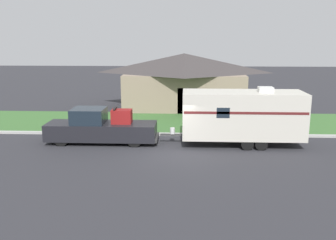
# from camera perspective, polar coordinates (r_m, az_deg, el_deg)

# --- Properties ---
(ground_plane) EXTENTS (120.00, 120.00, 0.00)m
(ground_plane) POSITION_cam_1_polar(r_m,az_deg,el_deg) (20.02, 0.57, -5.12)
(ground_plane) COLOR #2D2D33
(curb_strip) EXTENTS (80.00, 0.30, 0.14)m
(curb_strip) POSITION_cam_1_polar(r_m,az_deg,el_deg) (23.60, 0.91, -2.19)
(curb_strip) COLOR #ADADA8
(curb_strip) RESTS_ON ground_plane
(lawn_strip) EXTENTS (80.00, 7.00, 0.03)m
(lawn_strip) POSITION_cam_1_polar(r_m,az_deg,el_deg) (27.15, 1.15, -0.33)
(lawn_strip) COLOR #3D6B33
(lawn_strip) RESTS_ON ground_plane
(house_across_street) EXTENTS (10.87, 6.66, 4.69)m
(house_across_street) POSITION_cam_1_polar(r_m,az_deg,el_deg) (32.71, 2.47, 6.16)
(house_across_street) COLOR gray
(house_across_street) RESTS_ON ground_plane
(pickup_truck) EXTENTS (6.48, 1.90, 2.10)m
(pickup_truck) POSITION_cam_1_polar(r_m,az_deg,el_deg) (22.16, -10.26, -1.18)
(pickup_truck) COLOR black
(pickup_truck) RESTS_ON ground_plane
(travel_trailer) EXTENTS (8.09, 2.47, 3.35)m
(travel_trailer) POSITION_cam_1_polar(r_m,az_deg,el_deg) (21.66, 11.29, 0.82)
(travel_trailer) COLOR black
(travel_trailer) RESTS_ON ground_plane
(mailbox) EXTENTS (0.48, 0.20, 1.23)m
(mailbox) POSITION_cam_1_polar(r_m,az_deg,el_deg) (24.93, -13.20, 0.36)
(mailbox) COLOR brown
(mailbox) RESTS_ON ground_plane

